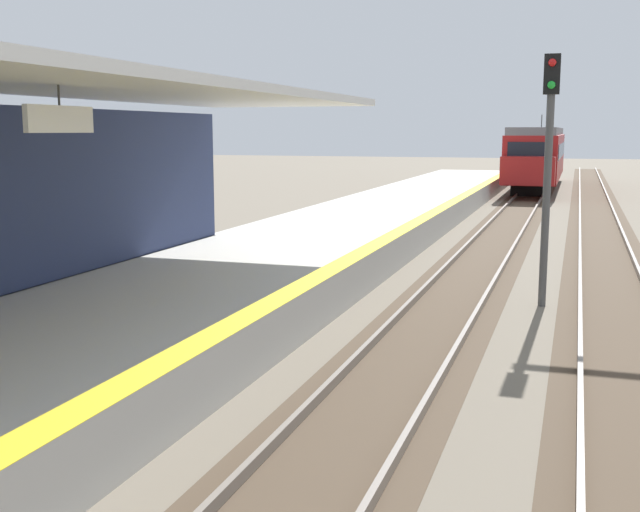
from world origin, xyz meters
name	(u,v)px	position (x,y,z in m)	size (l,w,h in m)	color
station_platform	(266,268)	(-2.50, 16.00, 0.45)	(5.00, 80.00, 0.91)	#B7B5AD
track_pair_nearest_platform	(475,268)	(1.90, 20.00, 0.05)	(2.34, 120.00, 0.16)	#4C3D2D
track_pair_middle	(610,275)	(5.30, 20.00, 0.05)	(2.34, 120.00, 0.16)	#4C3D2D
approaching_train	(537,155)	(1.90, 51.39, 2.18)	(2.93, 19.60, 4.76)	maroon
rail_signal_post	(548,154)	(3.81, 15.94, 3.19)	(0.32, 0.34, 5.20)	#4C4C4C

